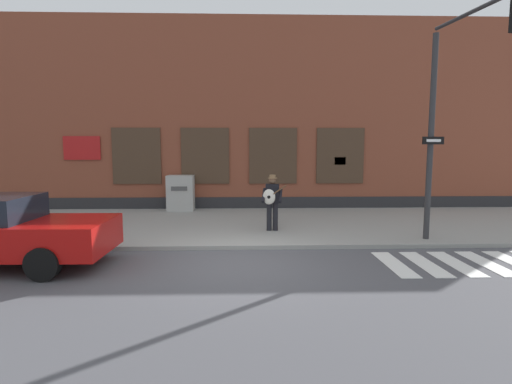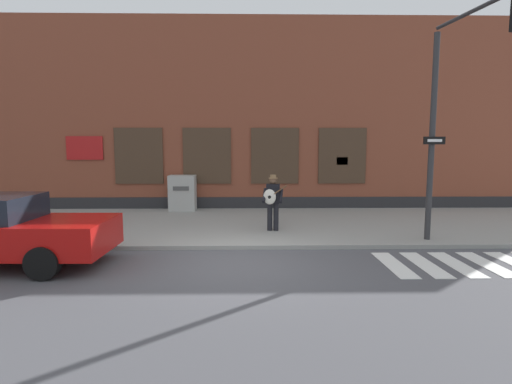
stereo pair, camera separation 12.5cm
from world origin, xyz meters
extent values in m
plane|color=#4C4C51|center=(0.00, 0.00, 0.00)|extent=(160.00, 160.00, 0.00)
cube|color=gray|center=(0.00, 4.16, 0.05)|extent=(28.00, 5.96, 0.11)
cube|color=brown|center=(0.00, 9.14, 3.74)|extent=(28.00, 4.00, 7.49)
cube|color=#28282B|center=(0.00, 7.12, 0.28)|extent=(28.00, 0.04, 0.55)
cube|color=#473323|center=(-3.97, 7.11, 2.17)|extent=(1.86, 0.06, 2.17)
cube|color=black|center=(-3.97, 7.10, 2.17)|extent=(1.74, 0.03, 2.05)
cube|color=#473323|center=(-1.32, 7.11, 2.17)|extent=(1.86, 0.06, 2.17)
cube|color=black|center=(-1.32, 7.10, 2.17)|extent=(1.74, 0.03, 2.05)
cube|color=#473323|center=(1.32, 7.11, 2.17)|extent=(1.86, 0.06, 2.17)
cube|color=black|center=(1.32, 7.10, 2.17)|extent=(1.74, 0.03, 2.05)
cube|color=#473323|center=(3.97, 7.11, 2.17)|extent=(1.86, 0.06, 2.17)
cube|color=black|center=(3.97, 7.10, 2.17)|extent=(1.74, 0.03, 2.05)
cube|color=red|center=(-6.04, 7.10, 2.48)|extent=(1.40, 0.04, 0.90)
cube|color=yellow|center=(3.97, 7.09, 1.97)|extent=(0.44, 0.02, 0.30)
cube|color=silver|center=(3.45, -0.12, 0.01)|extent=(0.42, 1.90, 0.01)
cube|color=silver|center=(4.13, -0.12, 0.01)|extent=(0.42, 1.90, 0.01)
cube|color=silver|center=(4.82, -0.12, 0.01)|extent=(0.42, 1.90, 0.01)
cube|color=silver|center=(5.50, -0.12, 0.01)|extent=(0.42, 1.90, 0.01)
cube|color=#B20F0C|center=(-5.00, -0.05, 0.67)|extent=(4.64, 1.93, 0.68)
cube|color=silver|center=(-2.72, 0.47, 0.74)|extent=(0.06, 0.24, 0.12)
cube|color=silver|center=(-2.75, -0.67, 0.74)|extent=(0.06, 0.24, 0.12)
cylinder|color=black|center=(-3.64, 0.80, 0.33)|extent=(0.66, 0.25, 0.66)
cylinder|color=black|center=(-3.68, -0.95, 0.33)|extent=(0.66, 0.25, 0.66)
cylinder|color=black|center=(1.09, 2.95, 0.51)|extent=(0.15, 0.15, 0.80)
cylinder|color=black|center=(0.91, 2.95, 0.51)|extent=(0.15, 0.15, 0.80)
cube|color=black|center=(1.00, 2.96, 1.19)|extent=(0.41, 0.28, 0.57)
sphere|color=brown|center=(1.00, 2.96, 1.58)|extent=(0.22, 0.22, 0.22)
cylinder|color=olive|center=(1.00, 2.96, 1.64)|extent=(0.27, 0.28, 0.02)
cylinder|color=olive|center=(1.00, 2.96, 1.69)|extent=(0.18, 0.18, 0.09)
cylinder|color=black|center=(1.22, 2.83, 1.15)|extent=(0.17, 0.52, 0.39)
cylinder|color=black|center=(0.75, 2.90, 1.15)|extent=(0.17, 0.52, 0.39)
ellipsoid|color=silver|center=(0.89, 2.79, 1.12)|extent=(0.37, 0.17, 0.44)
cylinder|color=black|center=(0.89, 2.74, 1.12)|extent=(0.09, 0.02, 0.09)
cylinder|color=brown|center=(1.15, 2.74, 1.30)|extent=(0.47, 0.11, 0.34)
cylinder|color=#2D2D30|center=(5.03, 1.79, 2.75)|extent=(0.15, 0.15, 5.29)
cylinder|color=#2D2D30|center=(5.22, 0.32, 5.50)|extent=(0.47, 2.95, 0.09)
cube|color=black|center=(5.04, 1.68, 2.71)|extent=(0.60, 0.11, 0.20)
cube|color=white|center=(5.05, 1.66, 2.71)|extent=(0.40, 0.06, 0.07)
cube|color=#ADADA8|center=(-2.24, 6.69, 0.78)|extent=(1.00, 0.67, 1.34)
cube|color=#4C4C4C|center=(-2.24, 6.35, 0.98)|extent=(0.60, 0.02, 0.16)
camera|label=1|loc=(0.17, -8.49, 2.59)|focal=28.00mm
camera|label=2|loc=(0.29, -8.50, 2.59)|focal=28.00mm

